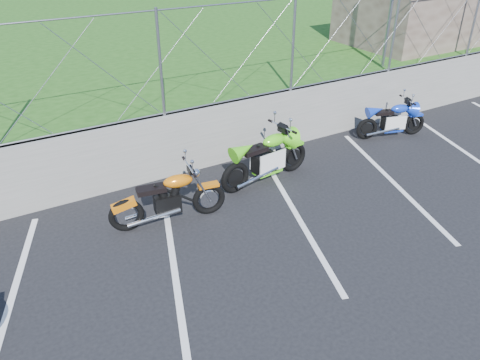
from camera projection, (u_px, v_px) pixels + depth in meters
ground at (200, 292)px, 6.64m from camera, size 90.00×90.00×0.00m
retaining_wall at (119, 157)px, 8.96m from camera, size 30.00×0.22×1.30m
grass_field at (32, 48)px, 16.51m from camera, size 30.00×20.00×1.30m
stone_building at (427, 10)px, 14.33m from camera, size 5.00×3.00×1.80m
chain_link_fence at (107, 72)px, 8.16m from camera, size 28.00×0.03×2.00m
sign_pole at (391, 5)px, 11.38m from camera, size 0.08×0.08×3.00m
parking_lines at (238, 232)px, 7.92m from camera, size 18.29×4.31×0.01m
naked_orange at (170, 200)px, 8.00m from camera, size 2.04×0.69×1.02m
sportbike_green at (267, 159)px, 9.26m from camera, size 2.13×0.76×1.10m
sportbike_blue at (392, 121)px, 11.21m from camera, size 1.73×0.71×0.92m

